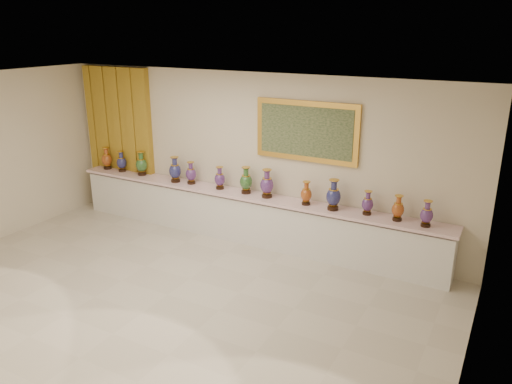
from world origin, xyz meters
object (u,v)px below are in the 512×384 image
vase_1 (122,162)px  vase_0 (107,159)px  vase_2 (141,165)px  counter (245,217)px

vase_1 → vase_0: bearing=179.8°
vase_0 → vase_1: 0.41m
vase_1 → vase_2: bearing=-0.5°
counter → vase_0: 3.37m
vase_0 → vase_2: bearing=-0.4°
counter → vase_2: size_ratio=15.16×
counter → vase_2: 2.46m
vase_2 → vase_0: bearing=179.6°
counter → vase_1: (-2.90, 0.01, 0.65)m
vase_0 → counter: bearing=-0.3°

